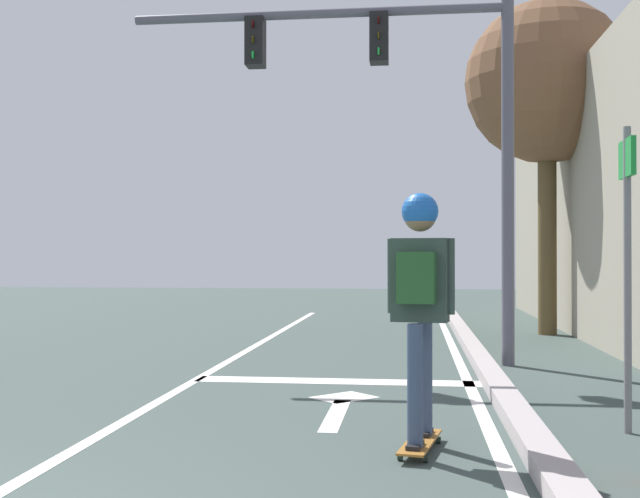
{
  "coord_description": "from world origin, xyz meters",
  "views": [
    {
      "loc": [
        2.53,
        -2.85,
        1.39
      ],
      "look_at": [
        1.59,
        5.07,
        1.46
      ],
      "focal_mm": 43.84,
      "sensor_mm": 36.0,
      "label": 1
    }
  ],
  "objects_px": {
    "skater": "(420,281)",
    "traffic_signal_mast": "(400,92)",
    "roadside_tree": "(547,84)",
    "skateboard": "(420,442)",
    "street_sign_post": "(627,234)"
  },
  "relations": [
    {
      "from": "skateboard",
      "to": "roadside_tree",
      "type": "height_order",
      "value": "roadside_tree"
    },
    {
      "from": "traffic_signal_mast",
      "to": "street_sign_post",
      "type": "bearing_deg",
      "value": -63.83
    },
    {
      "from": "skater",
      "to": "street_sign_post",
      "type": "height_order",
      "value": "street_sign_post"
    },
    {
      "from": "skateboard",
      "to": "street_sign_post",
      "type": "distance_m",
      "value": 2.34
    },
    {
      "from": "skater",
      "to": "roadside_tree",
      "type": "bearing_deg",
      "value": 74.88
    },
    {
      "from": "traffic_signal_mast",
      "to": "skateboard",
      "type": "bearing_deg",
      "value": -87.28
    },
    {
      "from": "street_sign_post",
      "to": "roadside_tree",
      "type": "bearing_deg",
      "value": 84.91
    },
    {
      "from": "skater",
      "to": "roadside_tree",
      "type": "height_order",
      "value": "roadside_tree"
    },
    {
      "from": "skater",
      "to": "traffic_signal_mast",
      "type": "bearing_deg",
      "value": 92.67
    },
    {
      "from": "traffic_signal_mast",
      "to": "roadside_tree",
      "type": "distance_m",
      "value": 4.88
    },
    {
      "from": "traffic_signal_mast",
      "to": "roadside_tree",
      "type": "xyz_separation_m",
      "value": [
        2.54,
        4.07,
        0.92
      ]
    },
    {
      "from": "skater",
      "to": "traffic_signal_mast",
      "type": "relative_size",
      "value": 0.35
    },
    {
      "from": "skateboard",
      "to": "traffic_signal_mast",
      "type": "relative_size",
      "value": 0.17
    },
    {
      "from": "skateboard",
      "to": "roadside_tree",
      "type": "xyz_separation_m",
      "value": [
        2.32,
        8.58,
        4.37
      ]
    },
    {
      "from": "roadside_tree",
      "to": "skateboard",
      "type": "bearing_deg",
      "value": -105.13
    }
  ]
}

